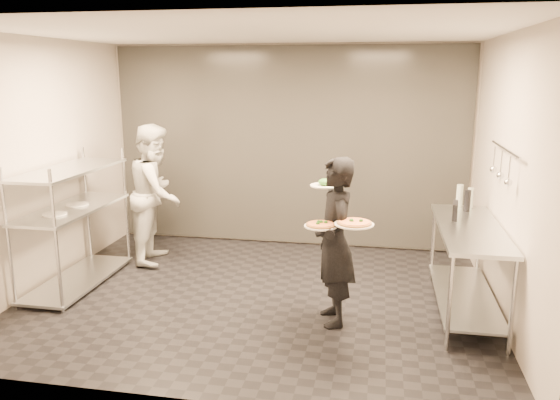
% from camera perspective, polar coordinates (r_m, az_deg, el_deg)
% --- Properties ---
extents(room_shell, '(5.00, 4.00, 2.80)m').
position_cam_1_polar(room_shell, '(6.85, -0.29, 4.70)').
color(room_shell, black).
rests_on(room_shell, ground).
extents(pass_rack, '(0.60, 1.60, 1.50)m').
position_cam_1_polar(pass_rack, '(6.66, -20.79, -1.96)').
color(pass_rack, '#BBBDC2').
rests_on(pass_rack, ground).
extents(prep_counter, '(0.60, 1.80, 0.92)m').
position_cam_1_polar(prep_counter, '(5.83, 19.03, -5.38)').
color(prep_counter, '#BBBDC2').
rests_on(prep_counter, ground).
extents(utensil_rail, '(0.07, 1.20, 0.31)m').
position_cam_1_polar(utensil_rail, '(5.66, 22.20, 3.43)').
color(utensil_rail, '#BBBDC2').
rests_on(utensil_rail, room_shell).
extents(waiter, '(0.55, 0.69, 1.64)m').
position_cam_1_polar(waiter, '(5.28, 5.74, -4.40)').
color(waiter, black).
rests_on(waiter, ground).
extents(chef, '(0.78, 0.95, 1.78)m').
position_cam_1_polar(chef, '(7.20, -12.82, 0.67)').
color(chef, beige).
rests_on(chef, ground).
extents(pizza_plate_near, '(0.30, 0.30, 0.05)m').
position_cam_1_polar(pizza_plate_near, '(5.01, 4.27, -2.63)').
color(pizza_plate_near, silver).
rests_on(pizza_plate_near, waiter).
extents(pizza_plate_far, '(0.36, 0.36, 0.05)m').
position_cam_1_polar(pizza_plate_far, '(4.93, 7.76, -2.41)').
color(pizza_plate_far, silver).
rests_on(pizza_plate_far, waiter).
extents(salad_plate, '(0.30, 0.30, 0.07)m').
position_cam_1_polar(salad_plate, '(5.41, 4.73, 1.70)').
color(salad_plate, silver).
rests_on(salad_plate, waiter).
extents(pos_monitor, '(0.08, 0.25, 0.18)m').
position_cam_1_polar(pos_monitor, '(5.95, 17.82, -1.07)').
color(pos_monitor, black).
rests_on(pos_monitor, prep_counter).
extents(bottle_green, '(0.07, 0.07, 0.26)m').
position_cam_1_polar(bottle_green, '(6.49, 18.25, 0.41)').
color(bottle_green, '#93A092').
rests_on(bottle_green, prep_counter).
extents(bottle_clear, '(0.07, 0.07, 0.23)m').
position_cam_1_polar(bottle_clear, '(6.51, 19.27, 0.22)').
color(bottle_clear, '#93A092').
rests_on(bottle_clear, prep_counter).
extents(bottle_dark, '(0.07, 0.07, 0.24)m').
position_cam_1_polar(bottle_dark, '(6.32, 18.98, -0.07)').
color(bottle_dark, black).
rests_on(bottle_dark, prep_counter).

